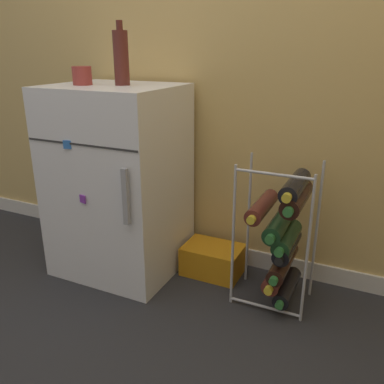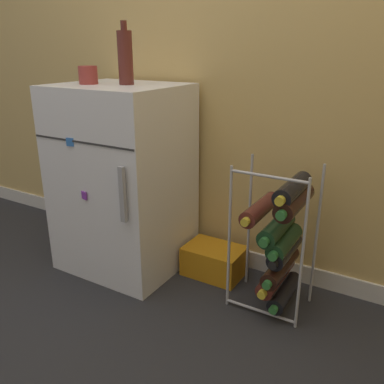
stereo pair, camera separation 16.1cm
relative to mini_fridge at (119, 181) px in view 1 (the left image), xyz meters
name	(u,v)px [view 1 (the left image)]	position (x,y,z in m)	size (l,w,h in m)	color
ground_plane	(187,337)	(0.55, -0.37, -0.46)	(14.00, 14.00, 0.00)	#28282B
wall_back	(254,7)	(0.55, 0.31, 0.78)	(6.92, 0.07, 2.50)	tan
mini_fridge	(119,181)	(0.00, 0.00, 0.00)	(0.58, 0.53, 0.92)	white
wine_rack	(284,235)	(0.82, 0.03, -0.13)	(0.32, 0.32, 0.64)	#B2B2B7
soda_box	(213,260)	(0.45, 0.12, -0.39)	(0.29, 0.20, 0.15)	orange
fridge_top_cup	(82,76)	(-0.12, -0.06, 0.50)	(0.09, 0.09, 0.08)	maroon
fridge_top_bottle	(121,57)	(0.05, 0.00, 0.58)	(0.07, 0.07, 0.27)	#56231E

